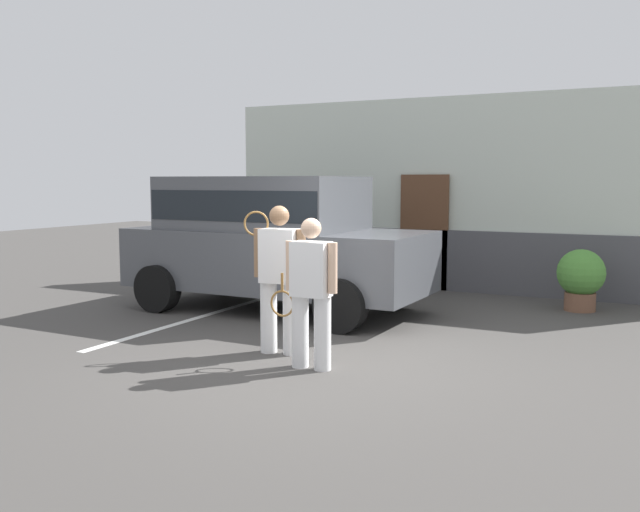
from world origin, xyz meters
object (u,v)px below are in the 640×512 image
(parked_suv, at_px, (271,236))
(potted_plant_by_porch, at_px, (581,277))
(tennis_player_woman, at_px, (311,291))
(tennis_player_man, at_px, (279,277))

(parked_suv, xyz_separation_m, potted_plant_by_porch, (4.28, 2.05, -0.62))
(potted_plant_by_porch, bearing_deg, parked_suv, -154.46)
(tennis_player_woman, distance_m, potted_plant_by_porch, 5.24)
(tennis_player_man, bearing_deg, parked_suv, -64.46)
(potted_plant_by_porch, bearing_deg, tennis_player_woman, -115.02)
(tennis_player_man, distance_m, potted_plant_by_porch, 5.18)
(tennis_player_man, distance_m, tennis_player_woman, 0.75)
(tennis_player_man, xyz_separation_m, tennis_player_woman, (0.62, -0.42, -0.07))
(tennis_player_man, relative_size, potted_plant_by_porch, 1.80)
(tennis_player_man, height_order, potted_plant_by_porch, tennis_player_man)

